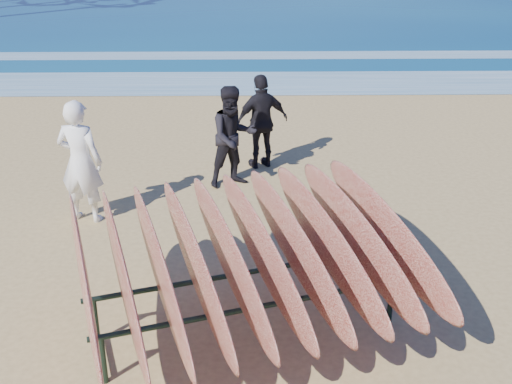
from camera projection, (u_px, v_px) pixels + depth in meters
ground at (257, 297)px, 7.24m from camera, size 120.00×120.00×0.00m
foam_near at (250, 83)px, 16.41m from camera, size 160.00×160.00×0.00m
foam_far at (249, 55)px, 19.62m from camera, size 160.00×160.00×0.00m
surfboard_rack at (246, 255)px, 6.29m from camera, size 3.92×3.76×1.45m
person_white at (80, 162)px, 8.76m from camera, size 0.71×0.55×1.74m
person_dark_a at (233, 137)px, 9.95m from camera, size 0.96×0.87×1.60m
person_dark_b at (262, 122)px, 10.70m from camera, size 1.01×0.71×1.59m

